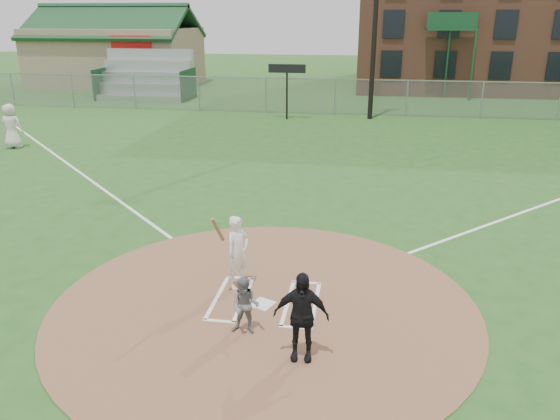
# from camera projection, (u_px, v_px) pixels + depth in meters

# --- Properties ---
(ground) EXTENTS (140.00, 140.00, 0.00)m
(ground) POSITION_uv_depth(u_px,v_px,m) (264.00, 305.00, 10.82)
(ground) COLOR #23501B
(ground) RESTS_ON ground
(dirt_circle) EXTENTS (8.40, 8.40, 0.02)m
(dirt_circle) POSITION_uv_depth(u_px,v_px,m) (264.00, 305.00, 10.81)
(dirt_circle) COLOR brown
(dirt_circle) RESTS_ON ground
(home_plate) EXTENTS (0.54, 0.54, 0.03)m
(home_plate) POSITION_uv_depth(u_px,v_px,m) (263.00, 304.00, 10.79)
(home_plate) COLOR white
(home_plate) RESTS_ON dirt_circle
(foul_line_third) EXTENTS (17.04, 17.04, 0.01)m
(foul_line_third) POSITION_uv_depth(u_px,v_px,m) (73.00, 167.00, 20.50)
(foul_line_third) COLOR white
(foul_line_third) RESTS_ON ground
(catcher) EXTENTS (0.55, 0.43, 1.09)m
(catcher) POSITION_uv_depth(u_px,v_px,m) (245.00, 306.00, 9.69)
(catcher) COLOR slate
(catcher) RESTS_ON dirt_circle
(umpire) EXTENTS (0.93, 0.41, 1.57)m
(umpire) POSITION_uv_depth(u_px,v_px,m) (301.00, 316.00, 8.89)
(umpire) COLOR black
(umpire) RESTS_ON dirt_circle
(ondeck_player) EXTENTS (0.95, 0.64, 1.88)m
(ondeck_player) POSITION_uv_depth(u_px,v_px,m) (11.00, 126.00, 23.22)
(ondeck_player) COLOR silver
(ondeck_player) RESTS_ON ground
(batters_boxes) EXTENTS (2.08, 1.88, 0.01)m
(batters_boxes) POSITION_uv_depth(u_px,v_px,m) (266.00, 300.00, 10.95)
(batters_boxes) COLOR white
(batters_boxes) RESTS_ON dirt_circle
(batter_at_plate) EXTENTS (0.68, 1.04, 1.78)m
(batter_at_plate) POSITION_uv_depth(u_px,v_px,m) (238.00, 252.00, 11.26)
(batter_at_plate) COLOR white
(batter_at_plate) RESTS_ON dirt_circle
(outfield_fence) EXTENTS (56.08, 0.08, 2.03)m
(outfield_fence) POSITION_uv_depth(u_px,v_px,m) (335.00, 97.00, 30.91)
(outfield_fence) COLOR slate
(outfield_fence) RESTS_ON ground
(bleachers) EXTENTS (6.08, 3.20, 3.20)m
(bleachers) POSITION_uv_depth(u_px,v_px,m) (145.00, 75.00, 36.53)
(bleachers) COLOR #B7BABF
(bleachers) RESTS_ON ground
(clubhouse) EXTENTS (12.20, 8.71, 6.23)m
(clubhouse) POSITION_uv_depth(u_px,v_px,m) (117.00, 55.00, 43.31)
(clubhouse) COLOR #9C8669
(clubhouse) RESTS_ON ground
(scoreboard_sign) EXTENTS (2.00, 0.10, 2.93)m
(scoreboard_sign) POSITION_uv_depth(u_px,v_px,m) (287.00, 75.00, 29.14)
(scoreboard_sign) COLOR black
(scoreboard_sign) RESTS_ON ground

